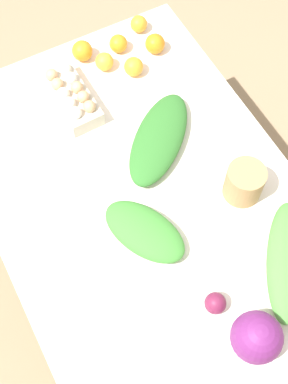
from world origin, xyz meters
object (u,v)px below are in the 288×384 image
(orange_1, at_px, (104,62))
(orange_5, at_px, (134,67))
(cabbage_purple, at_px, (257,337))
(greens_bunch_beet_tops, at_px, (159,139))
(orange_3, at_px, (82,51))
(egg_carton, at_px, (71,96))
(orange_2, at_px, (155,44))
(beet_root, at_px, (215,303))
(greens_bunch_chard, at_px, (286,261))
(greens_bunch_dandelion, at_px, (145,231))
(orange_4, at_px, (139,24))
(orange_0, at_px, (118,44))
(paper_bag, at_px, (244,183))

(orange_1, xyz_separation_m, orange_5, (0.07, 0.08, 0.00))
(cabbage_purple, distance_m, greens_bunch_beet_tops, 0.71)
(orange_3, bearing_deg, egg_carton, -35.43)
(orange_1, bearing_deg, orange_5, 48.43)
(greens_bunch_beet_tops, height_order, orange_2, orange_2)
(beet_root, xyz_separation_m, orange_3, (-1.03, 0.06, 0.01))
(egg_carton, bearing_deg, greens_bunch_beet_tops, -149.14)
(greens_bunch_chard, xyz_separation_m, orange_1, (-0.94, -0.14, -0.01))
(greens_bunch_dandelion, bearing_deg, orange_1, 164.09)
(cabbage_purple, relative_size, beet_root, 2.27)
(greens_bunch_beet_tops, bearing_deg, orange_1, -177.91)
(orange_4, relative_size, orange_5, 0.92)
(orange_5, bearing_deg, egg_carton, -85.81)
(cabbage_purple, bearing_deg, orange_2, 165.53)
(greens_bunch_beet_tops, xyz_separation_m, orange_3, (-0.46, -0.06, 0.01))
(beet_root, distance_m, orange_3, 1.03)
(egg_carton, bearing_deg, orange_5, -87.45)
(orange_0, bearing_deg, orange_3, -101.69)
(cabbage_purple, distance_m, orange_5, 1.03)
(cabbage_purple, height_order, greens_bunch_dandelion, cabbage_purple)
(orange_0, bearing_deg, greens_bunch_beet_tops, -9.05)
(beet_root, xyz_separation_m, orange_1, (-0.95, 0.11, 0.00))
(egg_carton, height_order, orange_0, egg_carton)
(greens_bunch_dandelion, xyz_separation_m, greens_bunch_chard, (0.28, 0.32, 0.01))
(beet_root, height_order, orange_5, orange_5)
(orange_3, bearing_deg, paper_bag, 15.64)
(paper_bag, height_order, orange_4, paper_bag)
(greens_bunch_beet_tops, relative_size, greens_bunch_chard, 1.00)
(greens_bunch_dandelion, height_order, orange_5, orange_5)
(cabbage_purple, xyz_separation_m, orange_3, (-1.17, 0.03, -0.03))
(orange_5, bearing_deg, orange_0, 179.24)
(cabbage_purple, distance_m, egg_carton, 1.00)
(greens_bunch_chard, relative_size, orange_4, 5.99)
(orange_3, bearing_deg, orange_0, 78.31)
(beet_root, relative_size, orange_4, 0.99)
(cabbage_purple, distance_m, orange_1, 1.09)
(paper_bag, bearing_deg, orange_5, -172.57)
(greens_bunch_beet_tops, distance_m, orange_0, 0.44)
(egg_carton, relative_size, greens_bunch_chard, 0.72)
(orange_2, distance_m, orange_3, 0.27)
(greens_bunch_dandelion, relative_size, orange_5, 4.02)
(orange_4, bearing_deg, greens_bunch_beet_tops, -20.53)
(greens_bunch_beet_tops, distance_m, orange_4, 0.52)
(egg_carton, bearing_deg, orange_1, -63.76)
(cabbage_purple, xyz_separation_m, greens_bunch_chard, (-0.15, 0.21, -0.03))
(orange_4, bearing_deg, orange_3, -84.26)
(cabbage_purple, xyz_separation_m, orange_4, (-1.20, 0.27, -0.04))
(orange_4, bearing_deg, cabbage_purple, -12.87)
(greens_bunch_dandelion, xyz_separation_m, orange_2, (-0.64, 0.39, 0.00))
(egg_carton, xyz_separation_m, orange_5, (-0.02, 0.25, -0.01))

